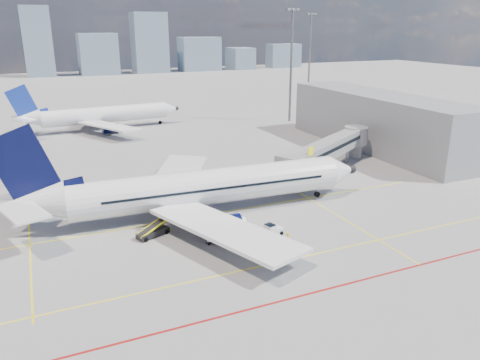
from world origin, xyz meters
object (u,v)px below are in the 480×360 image
(main_aircraft, at_px, (195,189))
(belt_loader, at_px, (154,231))
(second_aircraft, at_px, (99,115))
(ramp_worker, at_px, (288,241))
(baggage_tug, at_px, (272,230))
(cargo_dolly, at_px, (221,234))

(main_aircraft, bearing_deg, belt_loader, -143.76)
(second_aircraft, relative_size, belt_loader, 6.96)
(belt_loader, bearing_deg, second_aircraft, 64.56)
(second_aircraft, distance_m, ramp_worker, 67.68)
(main_aircraft, xyz_separation_m, baggage_tug, (5.46, -9.33, -2.52))
(main_aircraft, xyz_separation_m, second_aircraft, (-3.44, 54.39, 0.01))
(baggage_tug, distance_m, belt_loader, 12.81)
(main_aircraft, relative_size, baggage_tug, 19.02)
(main_aircraft, distance_m, cargo_dolly, 8.86)
(ramp_worker, bearing_deg, baggage_tug, 36.85)
(main_aircraft, bearing_deg, baggage_tug, -56.46)
(baggage_tug, height_order, belt_loader, belt_loader)
(baggage_tug, height_order, cargo_dolly, cargo_dolly)
(cargo_dolly, distance_m, belt_loader, 7.58)
(belt_loader, relative_size, ramp_worker, 2.89)
(second_aircraft, height_order, ramp_worker, second_aircraft)
(main_aircraft, height_order, second_aircraft, main_aircraft)
(ramp_worker, bearing_deg, second_aircraft, 42.35)
(belt_loader, bearing_deg, cargo_dolly, -59.53)
(baggage_tug, xyz_separation_m, cargo_dolly, (-5.60, 0.76, 0.26))
(main_aircraft, bearing_deg, second_aircraft, 96.82)
(baggage_tug, relative_size, cargo_dolly, 0.67)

